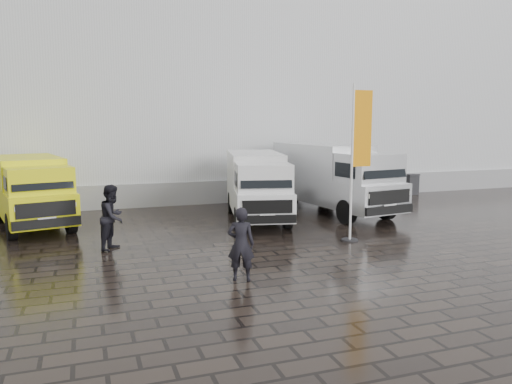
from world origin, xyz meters
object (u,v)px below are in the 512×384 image
Objects in this scene: van_yellow at (32,193)px; van_white at (257,187)px; person_front at (241,244)px; flagpole at (357,155)px; person_tent at (113,217)px; wheelie_bin at (411,184)px; van_silver at (335,179)px.

van_white reaches higher than van_yellow.
person_front is at bearing -99.59° from van_white.
person_tent is at bearing 169.72° from flagpole.
flagpole reaches higher than wheelie_bin.
van_silver is at bearing -110.05° from person_front.
flagpole is at bearing -53.90° from van_white.
van_white is 5.93m from person_tent.
person_tent reaches higher than person_front.
van_silver reaches higher than person_tent.
flagpole is (1.76, -4.03, 1.38)m from van_white.
van_white is 0.90× the size of van_silver.
flagpole reaches higher than person_front.
wheelie_bin is (9.29, 3.52, -0.70)m from van_white.
van_silver is at bearing -40.52° from person_tent.
flagpole is (-1.56, -4.29, 1.25)m from van_silver.
person_tent reaches higher than wheelie_bin.
person_front is at bearing -139.30° from van_silver.
flagpole reaches higher than van_silver.
flagpole is 5.41m from person_front.
van_silver is 6.17× the size of wheelie_bin.
wheelie_bin is 0.59× the size of person_front.
flagpole is at bearing -70.24° from person_tent.
person_tent is (2.38, -3.96, -0.26)m from van_yellow.
van_yellow reaches higher than wheelie_bin.
wheelie_bin is at bearing -5.15° from van_yellow.
van_silver is at bearing 70.07° from flagpole.
van_silver is 9.09m from person_tent.
person_front is at bearing -70.53° from van_yellow.
van_silver is at bearing -151.36° from wheelie_bin.
person_tent is at bearing -71.93° from van_yellow.
van_yellow is 4.63m from person_tent.
van_silver reaches higher than van_white.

